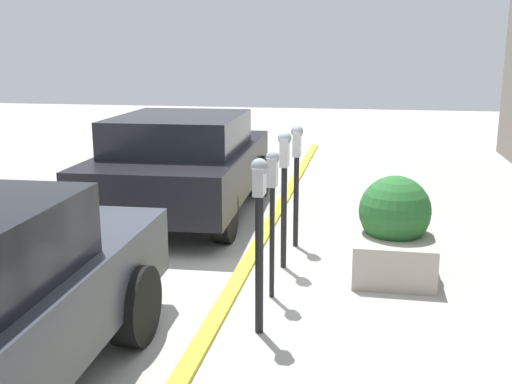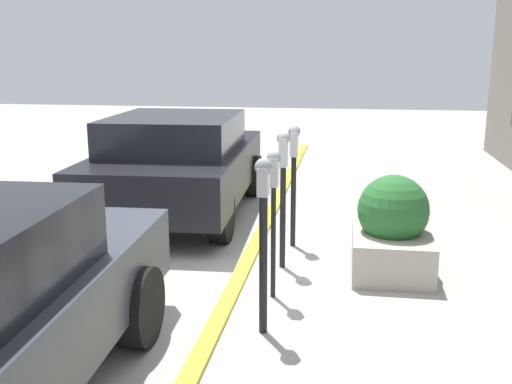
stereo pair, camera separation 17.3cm
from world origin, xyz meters
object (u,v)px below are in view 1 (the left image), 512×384
(parking_meter_middle, at_px, (284,174))
(parking_meter_nearest, at_px, (259,218))
(planter_box, at_px, (394,232))
(parking_meter_second, at_px, (272,191))
(parked_car_middle, at_px, (184,162))
(parking_meter_fourth, at_px, (297,163))

(parking_meter_middle, bearing_deg, parking_meter_nearest, -179.50)
(planter_box, bearing_deg, parking_meter_middle, 91.87)
(planter_box, bearing_deg, parking_meter_second, 126.69)
(planter_box, distance_m, parked_car_middle, 3.64)
(parking_meter_nearest, relative_size, parking_meter_second, 1.04)
(planter_box, bearing_deg, parked_car_middle, 56.36)
(parking_meter_second, distance_m, parking_meter_fourth, 1.65)
(parking_meter_nearest, xyz_separation_m, parking_meter_fourth, (2.44, -0.03, 0.03))
(parking_meter_middle, bearing_deg, parking_meter_second, -179.88)
(planter_box, bearing_deg, parking_meter_fourth, 57.37)
(parking_meter_middle, bearing_deg, parked_car_middle, 41.34)
(parking_meter_nearest, bearing_deg, parking_meter_fourth, -0.73)
(parking_meter_middle, height_order, parked_car_middle, parking_meter_middle)
(parking_meter_second, bearing_deg, parking_meter_middle, 0.12)
(parking_meter_fourth, height_order, parked_car_middle, parking_meter_fourth)
(parked_car_middle, bearing_deg, parking_meter_middle, -140.82)
(parking_meter_middle, xyz_separation_m, planter_box, (0.04, -1.22, -0.62))
(parking_meter_nearest, bearing_deg, parked_car_middle, 26.14)
(parking_meter_second, relative_size, parking_meter_middle, 0.95)
(parking_meter_nearest, xyz_separation_m, planter_box, (1.69, -1.20, -0.57))
(parking_meter_second, xyz_separation_m, parking_meter_fourth, (1.65, -0.04, -0.02))
(parking_meter_fourth, bearing_deg, planter_box, -122.63)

